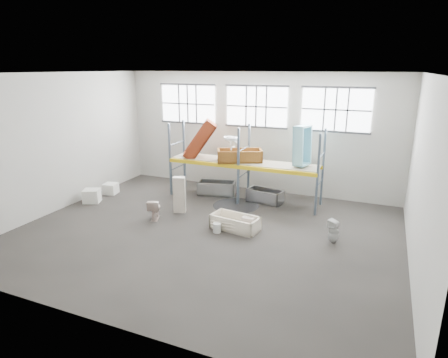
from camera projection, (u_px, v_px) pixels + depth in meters
The scene contains 34 objects.
floor at pixel (206, 233), 12.42m from camera, with size 12.00×10.00×0.10m, color #433E39.
ceiling at pixel (204, 71), 10.98m from camera, with size 12.00×10.00×0.10m, color silver.
wall_back at pixel (257, 132), 16.16m from camera, with size 12.00×0.10×5.00m, color beige.
wall_front at pixel (90, 213), 7.24m from camera, with size 12.00×0.10×5.00m, color #B2AFA4.
wall_left at pixel (56, 143), 13.96m from camera, with size 0.10×10.00×5.00m, color #A3A197.
wall_right at pixel (425, 179), 9.44m from camera, with size 0.10×10.00×5.00m, color #B6B3A8.
window_left at pixel (188, 104), 16.95m from camera, with size 2.60×0.04×1.60m, color white.
window_mid at pixel (256, 107), 15.75m from camera, with size 2.60×0.04×1.60m, color white.
window_right at pixel (336, 110), 14.56m from camera, with size 2.60×0.04×1.60m, color white.
rack_upright_la at pixel (170, 160), 15.66m from camera, with size 0.08×0.08×3.00m, color slate.
rack_upright_lb at pixel (184, 154), 16.72m from camera, with size 0.08×0.08×3.00m, color slate.
rack_upright_ma at pixel (238, 167), 14.54m from camera, with size 0.08×0.08×3.00m, color slate.
rack_upright_mb at pixel (249, 160), 15.60m from camera, with size 0.08×0.08×3.00m, color slate.
rack_upright_ra at pixel (318, 175), 13.42m from camera, with size 0.08×0.08×3.00m, color slate.
rack_upright_rb at pixel (323, 167), 14.48m from camera, with size 0.08×0.08×3.00m, color slate.
rack_beam_front at pixel (238, 167), 14.54m from camera, with size 6.00×0.10×0.14m, color yellow.
rack_beam_back at pixel (249, 160), 15.60m from camera, with size 6.00×0.10×0.14m, color yellow.
shelf_deck at pixel (244, 162), 15.05m from camera, with size 5.90×1.10×0.03m, color gray.
wet_patch at pixel (236, 205), 14.79m from camera, with size 1.80×1.80×0.00m, color black.
bathtub_beige at pixel (235, 222), 12.58m from camera, with size 1.59×0.75×0.47m, color #F8E9CD, non-canonical shape.
cistern_spare at pixel (248, 223), 12.41m from camera, with size 0.40×0.19×0.38m, color beige.
sink_in_tub at pixel (228, 225), 12.54m from camera, with size 0.48×0.48×0.16m, color beige.
toilet_beige at pixel (155, 209), 13.41m from camera, with size 0.41×0.72×0.74m, color beige.
cistern_tall at pixel (180, 195), 13.96m from camera, with size 0.43×0.28×1.35m, color beige.
toilet_white at pixel (334, 231), 11.60m from camera, with size 0.33×0.34×0.73m, color silver.
steel_tub_left at pixel (217, 188), 16.02m from camera, with size 1.55×0.72×0.57m, color #AEB3B7, non-canonical shape.
steel_tub_right at pixel (265, 196), 15.11m from camera, with size 1.40×0.65×0.51m, color #B7B8BF, non-canonical shape.
rust_tub_flat at pixel (240, 156), 14.96m from camera, with size 1.74×0.81×0.49m, color #9C6324, non-canonical shape.
rust_tub_tilted at pixel (200, 140), 15.60m from camera, with size 1.74×0.82×0.49m, color #922A09, non-canonical shape.
sink_on_shelf at pixel (231, 150), 14.75m from camera, with size 0.61×0.47×0.54m, color white.
blue_tub_upright at pixel (302, 146), 13.98m from camera, with size 1.47×0.69×0.41m, color #90DCED, non-canonical shape.
bucket at pixel (217, 228), 12.35m from camera, with size 0.27×0.27×0.31m, color silver.
carton_near at pixel (92, 196), 15.09m from camera, with size 0.62×0.53×0.53m, color white.
carton_far at pixel (111, 189), 16.13m from camera, with size 0.53×0.53×0.44m, color white.
Camera 1 is at (4.98, -10.28, 5.16)m, focal length 30.53 mm.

